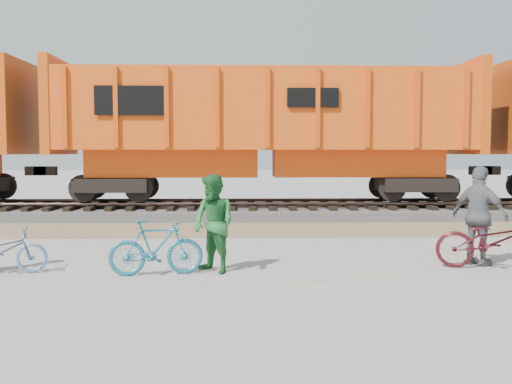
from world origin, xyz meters
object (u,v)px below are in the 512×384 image
bicycle_blue (0,251)px  bicycle_teal (156,247)px  hopper_car_center (265,127)px  bicycle_maroon (494,241)px  person_man (214,224)px  person_woman (480,216)px

bicycle_blue → bicycle_teal: (2.77, -0.16, 0.08)m
bicycle_teal → hopper_car_center: bearing=-23.5°
hopper_car_center → bicycle_blue: hopper_car_center is taller
bicycle_maroon → person_man: 5.15m
person_man → person_woman: 5.06m
hopper_car_center → bicycle_maroon: bearing=-67.0°
person_man → person_woman: size_ratio=0.93×
bicycle_teal → bicycle_maroon: 6.14m
bicycle_teal → person_man: bearing=-88.2°
bicycle_teal → person_man: (1.00, 0.20, 0.39)m
bicycle_blue → person_woman: person_woman is taller
hopper_car_center → person_woman: hopper_car_center is taller
hopper_car_center → bicycle_teal: (-2.33, -9.28, -2.51)m
bicycle_blue → bicycle_maroon: bicycle_maroon is taller
hopper_car_center → person_woman: size_ratio=7.35×
bicycle_blue → bicycle_teal: size_ratio=0.97×
bicycle_blue → person_man: 3.80m
hopper_car_center → bicycle_teal: 9.89m
hopper_car_center → bicycle_blue: (-5.10, -9.12, -2.59)m
bicycle_blue → bicycle_teal: 2.78m
bicycle_blue → bicycle_maroon: size_ratio=0.78×
person_woman → bicycle_teal: bearing=60.0°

